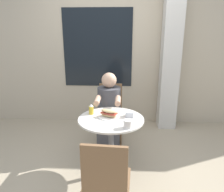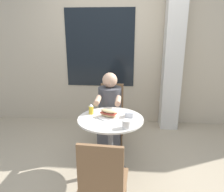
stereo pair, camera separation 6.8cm
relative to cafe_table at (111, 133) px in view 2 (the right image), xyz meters
name	(u,v)px [view 2 (the right image)]	position (x,y,z in m)	size (l,w,h in m)	color
ground_plane	(111,172)	(0.00, 0.00, -0.52)	(8.00, 8.00, 0.00)	tan
storefront_wall	(118,45)	(0.00, 1.61, 0.88)	(8.00, 0.09, 2.80)	#B7A88E
lattice_pillar	(173,59)	(0.90, 1.41, 0.68)	(0.29, 0.29, 2.40)	beige
cafe_table	(111,133)	(0.00, 0.00, 0.00)	(0.74, 0.74, 0.71)	beige
diner_chair	(112,107)	(-0.06, 0.89, 0.00)	(0.38, 0.38, 0.87)	brown
seated_diner	(110,118)	(-0.06, 0.54, -0.03)	(0.32, 0.57, 1.12)	#424247
empty_chair_across	(102,179)	(0.00, -0.81, 0.00)	(0.40, 0.40, 0.87)	brown
sandwich_on_plate	(109,114)	(-0.02, 0.03, 0.22)	(0.24, 0.24, 0.09)	white
drink_cup	(126,124)	(0.18, -0.24, 0.23)	(0.09, 0.09, 0.09)	silver
napkin_box	(129,114)	(0.21, 0.06, 0.22)	(0.09, 0.09, 0.06)	silver
condiment_bottle	(91,109)	(-0.24, 0.12, 0.25)	(0.05, 0.05, 0.12)	gold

